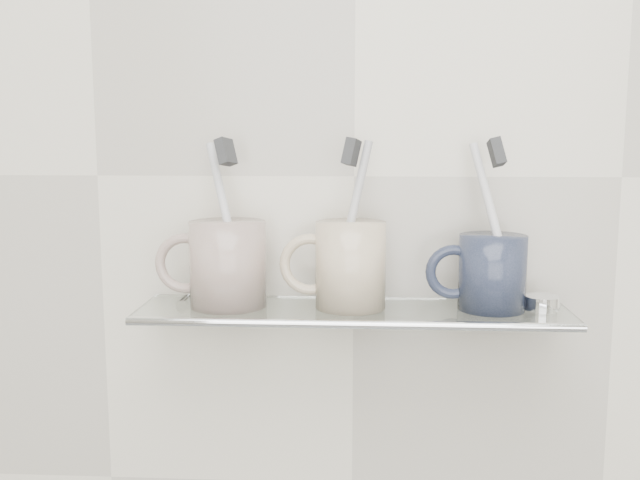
# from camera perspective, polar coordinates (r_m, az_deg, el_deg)

# --- Properties ---
(wall_back) EXTENTS (2.50, 0.00, 2.50)m
(wall_back) POSITION_cam_1_polar(r_m,az_deg,el_deg) (0.87, 2.75, 5.11)
(wall_back) COLOR beige
(wall_back) RESTS_ON ground
(shelf_glass) EXTENTS (0.50, 0.12, 0.01)m
(shelf_glass) POSITION_cam_1_polar(r_m,az_deg,el_deg) (0.84, 2.63, -5.75)
(shelf_glass) COLOR silver
(shelf_glass) RESTS_ON wall_back
(shelf_rail) EXTENTS (0.50, 0.01, 0.01)m
(shelf_rail) POSITION_cam_1_polar(r_m,az_deg,el_deg) (0.78, 2.58, -6.76)
(shelf_rail) COLOR silver
(shelf_rail) RESTS_ON shelf_glass
(bracket_left) EXTENTS (0.02, 0.03, 0.02)m
(bracket_left) POSITION_cam_1_polar(r_m,az_deg,el_deg) (0.91, -10.73, -5.41)
(bracket_left) COLOR silver
(bracket_left) RESTS_ON wall_back
(bracket_right) EXTENTS (0.02, 0.03, 0.02)m
(bracket_right) POSITION_cam_1_polar(r_m,az_deg,el_deg) (0.91, 16.12, -5.66)
(bracket_right) COLOR silver
(bracket_right) RESTS_ON wall_back
(mug_left) EXTENTS (0.12, 0.12, 0.10)m
(mug_left) POSITION_cam_1_polar(r_m,az_deg,el_deg) (0.84, -7.37, -1.91)
(mug_left) COLOR silver
(mug_left) RESTS_ON shelf_glass
(mug_left_handle) EXTENTS (0.07, 0.01, 0.07)m
(mug_left_handle) POSITION_cam_1_polar(r_m,az_deg,el_deg) (0.85, -10.73, -1.85)
(mug_left_handle) COLOR silver
(mug_left_handle) RESTS_ON mug_left
(toothbrush_left) EXTENTS (0.06, 0.06, 0.18)m
(toothbrush_left) POSITION_cam_1_polar(r_m,az_deg,el_deg) (0.84, -7.44, 1.52)
(toothbrush_left) COLOR silver
(toothbrush_left) RESTS_ON mug_left
(bristles_left) EXTENTS (0.03, 0.03, 0.04)m
(bristles_left) POSITION_cam_1_polar(r_m,az_deg,el_deg) (0.83, -7.54, 7.01)
(bristles_left) COLOR #2D2E30
(bristles_left) RESTS_ON toothbrush_left
(mug_center) EXTENTS (0.10, 0.10, 0.10)m
(mug_center) POSITION_cam_1_polar(r_m,az_deg,el_deg) (0.83, 2.46, -2.00)
(mug_center) COLOR beige
(mug_center) RESTS_ON shelf_glass
(mug_center_handle) EXTENTS (0.07, 0.01, 0.07)m
(mug_center_handle) POSITION_cam_1_polar(r_m,az_deg,el_deg) (0.83, -0.78, -1.97)
(mug_center_handle) COLOR beige
(mug_center_handle) RESTS_ON mug_center
(toothbrush_center) EXTENTS (0.05, 0.03, 0.19)m
(toothbrush_center) POSITION_cam_1_polar(r_m,az_deg,el_deg) (0.82, 2.48, 1.46)
(toothbrush_center) COLOR #ACACAC
(toothbrush_center) RESTS_ON mug_center
(bristles_center) EXTENTS (0.02, 0.03, 0.03)m
(bristles_center) POSITION_cam_1_polar(r_m,az_deg,el_deg) (0.82, 2.52, 7.05)
(bristles_center) COLOR #2D2E30
(bristles_center) RESTS_ON toothbrush_center
(mug_right) EXTENTS (0.09, 0.09, 0.09)m
(mug_right) POSITION_cam_1_polar(r_m,az_deg,el_deg) (0.84, 13.62, -2.54)
(mug_right) COLOR black
(mug_right) RESTS_ON shelf_glass
(mug_right_handle) EXTENTS (0.06, 0.01, 0.06)m
(mug_right_handle) POSITION_cam_1_polar(r_m,az_deg,el_deg) (0.84, 10.61, -2.54)
(mug_right_handle) COLOR black
(mug_right_handle) RESTS_ON mug_right
(toothbrush_right) EXTENTS (0.06, 0.06, 0.18)m
(toothbrush_right) POSITION_cam_1_polar(r_m,az_deg,el_deg) (0.84, 13.76, 1.34)
(toothbrush_right) COLOR white
(toothbrush_right) RESTS_ON mug_right
(bristles_right) EXTENTS (0.02, 0.03, 0.04)m
(bristles_right) POSITION_cam_1_polar(r_m,az_deg,el_deg) (0.83, 13.95, 6.83)
(bristles_right) COLOR #2D2E30
(bristles_right) RESTS_ON toothbrush_right
(chrome_cap) EXTENTS (0.04, 0.04, 0.02)m
(chrome_cap) POSITION_cam_1_polar(r_m,az_deg,el_deg) (0.86, 17.34, -4.83)
(chrome_cap) COLOR silver
(chrome_cap) RESTS_ON shelf_glass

